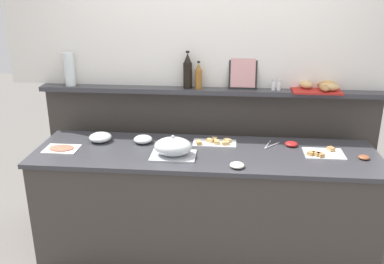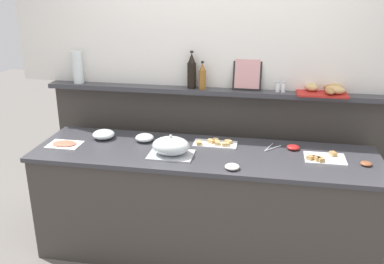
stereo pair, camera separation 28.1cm
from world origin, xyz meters
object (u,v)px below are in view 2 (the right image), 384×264
at_px(serving_tongs, 271,148).
at_px(framed_picture, 247,73).
at_px(condiment_bowl_dark, 366,164).
at_px(water_carafe, 77,67).
at_px(sandwich_platter_front, 324,158).
at_px(vinegar_bottle_amber, 202,77).
at_px(salt_shaker, 278,87).
at_px(serving_cloche, 171,147).
at_px(sandwich_platter_side, 216,143).
at_px(glass_bowl_medium, 104,135).
at_px(cold_cuts_platter, 65,144).
at_px(glass_bowl_large, 145,138).
at_px(pepper_shaker, 283,87).
at_px(bread_basket, 327,90).
at_px(condiment_bowl_red, 232,167).
at_px(wine_bottle_dark, 192,72).
at_px(condiment_bowl_teal, 293,147).

distance_m(serving_tongs, framed_picture, 0.66).
bearing_deg(condiment_bowl_dark, water_carafe, 168.14).
xyz_separation_m(sandwich_platter_front, vinegar_bottle_amber, (-0.99, 0.43, 0.48)).
bearing_deg(vinegar_bottle_amber, salt_shaker, 1.24).
xyz_separation_m(condiment_bowl_dark, vinegar_bottle_amber, (-1.28, 0.49, 0.48)).
bearing_deg(serving_cloche, condiment_bowl_dark, 3.20).
bearing_deg(sandwich_platter_side, condiment_bowl_dark, -10.39).
xyz_separation_m(glass_bowl_medium, framed_picture, (1.16, 0.37, 0.49)).
bearing_deg(serving_tongs, water_carafe, 170.04).
xyz_separation_m(sandwich_platter_front, condiment_bowl_dark, (0.29, -0.06, 0.00)).
bearing_deg(sandwich_platter_side, cold_cuts_platter, -168.88).
bearing_deg(vinegar_bottle_amber, glass_bowl_large, -143.84).
bearing_deg(vinegar_bottle_amber, framed_picture, 7.97).
relative_size(glass_bowl_large, water_carafe, 0.53).
distance_m(sandwich_platter_front, cold_cuts_platter, 2.03).
bearing_deg(pepper_shaker, glass_bowl_large, -163.45).
bearing_deg(framed_picture, serving_cloche, -129.74).
relative_size(condiment_bowl_dark, framed_picture, 0.30).
distance_m(framed_picture, water_carafe, 1.49).
distance_m(sandwich_platter_side, serving_tongs, 0.44).
relative_size(bread_basket, water_carafe, 1.40).
xyz_separation_m(pepper_shaker, framed_picture, (-0.30, 0.04, 0.09)).
bearing_deg(bread_basket, condiment_bowl_red, -132.57).
bearing_deg(salt_shaker, serving_cloche, -142.99).
bearing_deg(framed_picture, serving_tongs, -56.33).
bearing_deg(glass_bowl_medium, vinegar_bottle_amber, 21.95).
bearing_deg(serving_cloche, salt_shaker, 37.01).
height_order(vinegar_bottle_amber, salt_shaker, vinegar_bottle_amber).
relative_size(glass_bowl_large, condiment_bowl_red, 1.46).
xyz_separation_m(vinegar_bottle_amber, water_carafe, (-1.12, 0.01, 0.04)).
distance_m(sandwich_platter_side, bread_basket, 1.00).
xyz_separation_m(vinegar_bottle_amber, framed_picture, (0.37, 0.05, 0.03)).
height_order(vinegar_bottle_amber, water_carafe, water_carafe).
bearing_deg(serving_tongs, wine_bottle_dark, 156.21).
bearing_deg(cold_cuts_platter, water_carafe, 98.94).
bearing_deg(wine_bottle_dark, water_carafe, -179.84).
bearing_deg(wine_bottle_dark, condiment_bowl_red, -60.12).
bearing_deg(sandwich_platter_front, salt_shaker, 128.89).
distance_m(glass_bowl_medium, framed_picture, 1.31).
bearing_deg(sandwich_platter_front, condiment_bowl_dark, -11.34).
distance_m(condiment_bowl_dark, wine_bottle_dark, 1.55).
relative_size(glass_bowl_medium, condiment_bowl_teal, 1.83).
relative_size(sandwich_platter_side, cold_cuts_platter, 1.33).
bearing_deg(glass_bowl_large, framed_picture, 24.56).
height_order(sandwich_platter_side, glass_bowl_medium, glass_bowl_medium).
height_order(sandwich_platter_front, serving_cloche, serving_cloche).
bearing_deg(sandwich_platter_side, condiment_bowl_teal, 0.89).
bearing_deg(glass_bowl_large, vinegar_bottle_amber, 36.16).
distance_m(salt_shaker, framed_picture, 0.28).
relative_size(sandwich_platter_front, water_carafe, 1.04).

